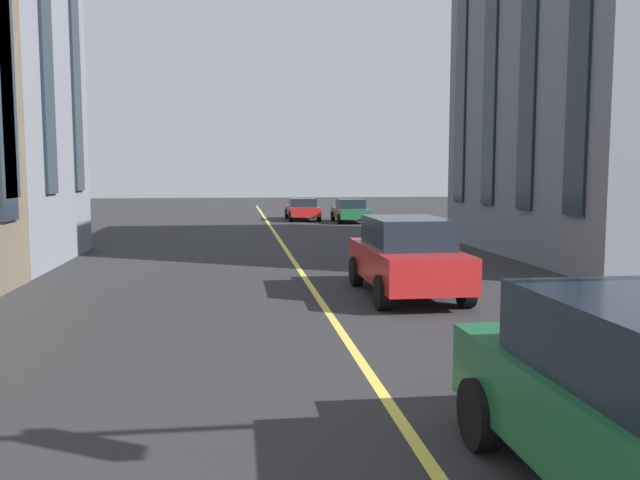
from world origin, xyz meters
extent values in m
cube|color=#D8C64C|center=(20.00, 0.00, 0.00)|extent=(80.00, 0.16, 0.01)
cube|color=#B21E1E|center=(41.22, -2.27, 0.59)|extent=(4.40, 1.80, 0.55)
cube|color=#19232D|center=(41.00, -2.27, 1.12)|extent=(1.85, 1.58, 0.50)
cylinder|color=black|center=(42.67, -1.40, 0.32)|extent=(0.64, 0.22, 0.64)
cylinder|color=black|center=(42.67, -3.13, 0.32)|extent=(0.64, 0.22, 0.64)
cylinder|color=black|center=(39.77, -1.40, 0.32)|extent=(0.64, 0.22, 0.64)
cylinder|color=black|center=(39.77, -3.13, 0.32)|extent=(0.64, 0.22, 0.64)
cube|color=#1E6038|center=(38.90, -4.90, 0.57)|extent=(3.90, 1.75, 0.55)
cube|color=#19232D|center=(38.70, -4.90, 1.12)|extent=(1.64, 1.54, 0.55)
cylinder|color=black|center=(40.19, -4.06, 0.30)|extent=(0.60, 0.21, 0.60)
cylinder|color=black|center=(40.19, -5.74, 0.30)|extent=(0.60, 0.21, 0.60)
cylinder|color=black|center=(37.61, -4.06, 0.30)|extent=(0.60, 0.21, 0.60)
cylinder|color=black|center=(37.61, -5.74, 0.30)|extent=(0.60, 0.21, 0.60)
cube|color=#B21E1E|center=(15.35, -2.13, 0.78)|extent=(4.70, 1.95, 0.80)
cube|color=#19232D|center=(15.35, -2.13, 1.53)|extent=(2.59, 1.72, 0.70)
cylinder|color=black|center=(16.90, -1.20, 0.38)|extent=(0.76, 0.27, 0.76)
cylinder|color=black|center=(16.90, -3.07, 0.38)|extent=(0.76, 0.27, 0.76)
cylinder|color=black|center=(13.80, -1.20, 0.38)|extent=(0.76, 0.27, 0.76)
cylinder|color=black|center=(13.80, -3.07, 0.38)|extent=(0.76, 0.27, 0.76)
cylinder|color=black|center=(6.65, -0.64, 0.38)|extent=(0.76, 0.27, 0.76)
cube|color=#19232D|center=(24.74, 7.45, 8.59)|extent=(1.10, 0.10, 12.56)
cube|color=#19232D|center=(17.42, -7.45, 6.52)|extent=(1.10, 0.10, 9.54)
cube|color=#19232D|center=(20.59, -7.45, 6.52)|extent=(1.10, 0.10, 9.54)
cube|color=#19232D|center=(23.76, -7.45, 6.52)|extent=(1.10, 0.10, 9.54)
cube|color=#19232D|center=(26.93, -7.45, 6.52)|extent=(1.10, 0.10, 9.54)
cube|color=#19232D|center=(17.18, 7.45, 6.56)|extent=(1.10, 0.10, 9.58)
camera|label=1|loc=(0.17, 1.92, 2.93)|focal=36.86mm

